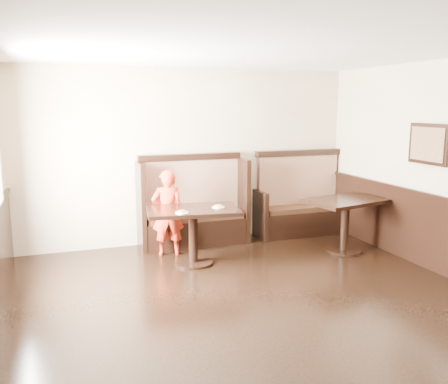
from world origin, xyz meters
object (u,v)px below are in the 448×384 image
booth_main (193,212)px  table_neighbor (345,212)px  table_main (193,222)px  booth_neighbor (300,206)px  child (168,213)px

booth_main → table_neighbor: (2.07, -1.19, 0.09)m
booth_main → table_main: size_ratio=1.29×
booth_main → table_main: (-0.27, -0.98, 0.09)m
booth_main → booth_neighbor: size_ratio=1.06×
booth_neighbor → child: size_ratio=1.28×
child → booth_main: bearing=-128.4°
table_neighbor → child: (-2.58, 0.72, 0.03)m
booth_neighbor → booth_main: bearing=179.9°
table_main → child: child is taller
child → table_neighbor: bearing=173.9°
booth_main → table_neighbor: 2.39m
booth_main → booth_neighbor: (1.95, -0.00, -0.05)m
table_neighbor → child: child is taller
booth_neighbor → child: bearing=-169.4°
booth_main → table_neighbor: bearing=-29.8°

